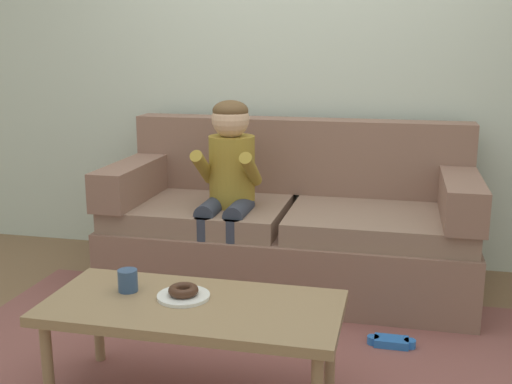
{
  "coord_description": "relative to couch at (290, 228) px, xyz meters",
  "views": [
    {
      "loc": [
        0.67,
        -2.64,
        1.4
      ],
      "look_at": [
        -0.05,
        0.45,
        0.65
      ],
      "focal_mm": 43.97,
      "sensor_mm": 36.0,
      "label": 1
    }
  ],
  "objects": [
    {
      "name": "area_rug",
      "position": [
        -0.06,
        -1.1,
        -0.34
      ],
      "size": [
        2.8,
        1.95,
        0.01
      ],
      "primitive_type": "cube",
      "color": "brown",
      "rests_on": "ground"
    },
    {
      "name": "plate",
      "position": [
        -0.2,
        -1.31,
        0.08
      ],
      "size": [
        0.21,
        0.21,
        0.01
      ],
      "primitive_type": "cylinder",
      "color": "white",
      "rests_on": "coffee_table"
    },
    {
      "name": "mug",
      "position": [
        -0.44,
        -1.29,
        0.12
      ],
      "size": [
        0.08,
        0.08,
        0.09
      ],
      "primitive_type": "cylinder",
      "color": "#334C72",
      "rests_on": "coffee_table"
    },
    {
      "name": "wall_back",
      "position": [
        -0.06,
        0.55,
        1.05
      ],
      "size": [
        8.0,
        0.1,
        2.8
      ],
      "primitive_type": "cube",
      "color": "beige",
      "rests_on": "ground"
    },
    {
      "name": "couch",
      "position": [
        0.0,
        0.0,
        0.0
      ],
      "size": [
        2.07,
        0.9,
        0.96
      ],
      "color": "#846051",
      "rests_on": "ground"
    },
    {
      "name": "toy_controller",
      "position": [
        0.61,
        -0.7,
        -0.32
      ],
      "size": [
        0.23,
        0.09,
        0.05
      ],
      "rotation": [
        0.0,
        0.0,
        0.42
      ],
      "color": "blue",
      "rests_on": "ground"
    },
    {
      "name": "coffee_table",
      "position": [
        -0.15,
        -1.34,
        0.03
      ],
      "size": [
        1.16,
        0.54,
        0.42
      ],
      "color": "#937551",
      "rests_on": "ground"
    },
    {
      "name": "ground",
      "position": [
        -0.06,
        -0.85,
        -0.35
      ],
      "size": [
        10.0,
        10.0,
        0.0
      ],
      "primitive_type": "plane",
      "color": "brown"
    },
    {
      "name": "person_child",
      "position": [
        -0.32,
        -0.21,
        0.33
      ],
      "size": [
        0.34,
        0.58,
        1.1
      ],
      "color": "olive",
      "rests_on": "ground"
    },
    {
      "name": "donut",
      "position": [
        -0.2,
        -1.31,
        0.11
      ],
      "size": [
        0.16,
        0.16,
        0.04
      ],
      "primitive_type": "torus",
      "rotation": [
        0.0,
        0.0,
        2.65
      ],
      "color": "#422619",
      "rests_on": "plate"
    }
  ]
}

